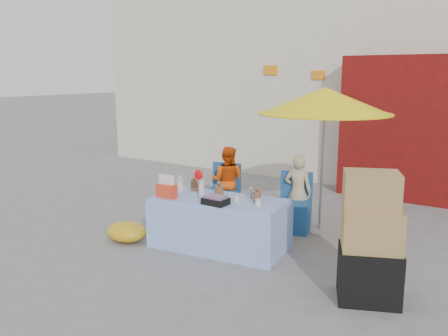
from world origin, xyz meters
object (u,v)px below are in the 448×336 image
Objects in this scene: vendor_orange at (227,181)px; box_stack at (370,242)px; chair_right at (293,214)px; chair_left at (223,201)px; market_table at (219,223)px; vendor_beige at (298,192)px; umbrella at (325,101)px.

box_stack is (2.84, -1.71, 0.05)m from vendor_orange.
box_stack reaches higher than chair_right.
market_table is at bearing -72.42° from chair_left.
chair_right is 0.76× the size of vendor_beige.
chair_right is at bearing 59.75° from market_table.
chair_left is 0.76× the size of vendor_beige.
box_stack reaches higher than vendor_beige.
vendor_orange is 3.32m from box_stack.
vendor_orange reaches higher than chair_left.
market_table is at bearing -126.97° from chair_right.
market_table is 1.67× the size of vendor_beige.
vendor_beige is (1.25, 0.13, 0.30)m from chair_left.
umbrella is (0.81, 1.49, 1.54)m from market_table.
chair_left is 2.27m from umbrella.
market_table is 0.89× the size of umbrella.
vendor_orange reaches higher than vendor_beige.
vendor_orange is (-1.25, 0.13, 0.31)m from chair_right.
box_stack is (1.29, -1.86, -1.27)m from umbrella.
vendor_orange is at bearing -174.47° from umbrella.
vendor_beige is at bearing 165.82° from vendor_orange.
market_table is at bearing 54.98° from vendor_beige.
vendor_orange is at bearing 159.65° from chair_right.
vendor_orange is at bearing 111.51° from market_table.
market_table is 1.31m from chair_right.
vendor_beige is at bearing 74.18° from chair_right.
vendor_beige reaches higher than market_table.
umbrella is (0.30, 0.28, 1.64)m from chair_right.
market_table reaches higher than chair_right.
market_table is 1.64× the size of vendor_orange.
vendor_beige is at bearing -153.43° from umbrella.
box_stack is at bearing -17.49° from market_table.
chair_right is (1.25, 0.00, 0.00)m from chair_left.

